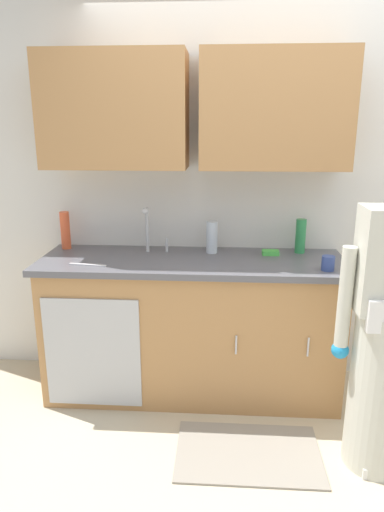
# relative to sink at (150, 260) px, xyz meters

# --- Properties ---
(ground_plane) EXTENTS (9.00, 9.00, 0.00)m
(ground_plane) POSITION_rel_sink_xyz_m (0.82, -0.71, -0.93)
(ground_plane) COLOR beige
(kitchen_wall_with_uppers) EXTENTS (4.80, 0.44, 2.70)m
(kitchen_wall_with_uppers) POSITION_rel_sink_xyz_m (0.69, 0.29, 0.55)
(kitchen_wall_with_uppers) COLOR silver
(kitchen_wall_with_uppers) RESTS_ON ground
(counter_cabinet) EXTENTS (1.90, 0.62, 0.90)m
(counter_cabinet) POSITION_rel_sink_xyz_m (0.27, -0.01, -0.48)
(counter_cabinet) COLOR #B27F4C
(counter_cabinet) RESTS_ON ground
(countertop) EXTENTS (1.96, 0.66, 0.04)m
(countertop) POSITION_rel_sink_xyz_m (0.27, -0.01, -0.01)
(countertop) COLOR #595960
(countertop) RESTS_ON counter_cabinet
(sink) EXTENTS (0.50, 0.36, 0.35)m
(sink) POSITION_rel_sink_xyz_m (0.00, 0.00, 0.00)
(sink) COLOR #B7BABF
(sink) RESTS_ON counter_cabinet
(floor_mat) EXTENTS (0.80, 0.50, 0.01)m
(floor_mat) POSITION_rel_sink_xyz_m (0.63, -0.66, -0.92)
(floor_mat) COLOR gray
(floor_mat) RESTS_ON ground
(bottle_dish_liquid) EXTENTS (0.06, 0.06, 0.26)m
(bottle_dish_liquid) POSITION_rel_sink_xyz_m (-0.62, 0.19, 0.14)
(bottle_dish_liquid) COLOR #E05933
(bottle_dish_liquid) RESTS_ON countertop
(bottle_cleaner_spray) EXTENTS (0.08, 0.08, 0.21)m
(bottle_cleaner_spray) POSITION_rel_sink_xyz_m (0.39, 0.14, 0.12)
(bottle_cleaner_spray) COLOR silver
(bottle_cleaner_spray) RESTS_ON countertop
(bottle_water_short) EXTENTS (0.07, 0.07, 0.23)m
(bottle_water_short) POSITION_rel_sink_xyz_m (0.99, 0.18, 0.13)
(bottle_water_short) COLOR #2D8C4C
(bottle_water_short) RESTS_ON countertop
(cup_by_sink) EXTENTS (0.08, 0.08, 0.09)m
(cup_by_sink) POSITION_rel_sink_xyz_m (1.09, -0.20, 0.06)
(cup_by_sink) COLOR #33478C
(cup_by_sink) RESTS_ON countertop
(knife_on_counter) EXTENTS (0.24, 0.06, 0.01)m
(knife_on_counter) POSITION_rel_sink_xyz_m (-0.36, -0.19, 0.02)
(knife_on_counter) COLOR silver
(knife_on_counter) RESTS_ON countertop
(sponge) EXTENTS (0.11, 0.07, 0.03)m
(sponge) POSITION_rel_sink_xyz_m (0.79, 0.12, 0.03)
(sponge) COLOR #4CBF4C
(sponge) RESTS_ON countertop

